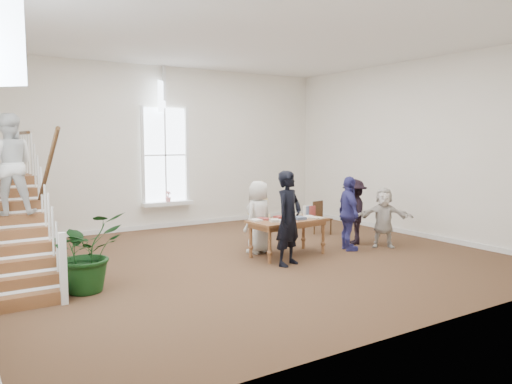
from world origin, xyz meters
TOP-DOWN VIEW (x-y plane):
  - ground at (0.00, 0.00)m, footprint 10.00×10.00m
  - room_shell at (-0.00, 4.39)m, footprint 10.49×10.00m
  - staircase at (-4.34, 0.75)m, footprint 1.10×4.10m
  - library_table at (0.86, -0.20)m, footprint 1.74×0.96m
  - police_officer at (0.41, -0.85)m, footprint 0.80×0.67m
  - elderly_woman at (0.51, 0.40)m, footprint 0.90×0.74m
  - person_yellow at (0.81, 0.90)m, footprint 0.92×0.85m
  - woman_cluster_a at (2.34, -0.49)m, footprint 0.74×1.06m
  - woman_cluster_b at (2.94, -0.04)m, footprint 1.05×1.15m
  - woman_cluster_c at (3.24, -0.69)m, footprint 1.25×1.14m
  - floor_plant at (-3.40, -0.46)m, footprint 1.45×1.35m
  - side_chair at (3.05, 1.34)m, footprint 0.44×0.44m

SIDE VIEW (x-z plane):
  - ground at x=0.00m, z-range 0.00..0.00m
  - room_shell at x=0.00m, z-range -4.60..5.40m
  - side_chair at x=3.05m, z-range 0.04..0.91m
  - floor_plant at x=-3.40m, z-range 0.00..1.30m
  - woman_cluster_c at x=3.24m, z-range 0.00..1.39m
  - library_table at x=0.86m, z-range 0.28..1.13m
  - person_yellow at x=0.81m, z-range 0.00..1.53m
  - woman_cluster_b at x=2.94m, z-range 0.00..1.55m
  - elderly_woman at x=0.51m, z-range 0.00..1.59m
  - woman_cluster_a at x=2.34m, z-range 0.00..1.67m
  - police_officer at x=0.41m, z-range 0.00..1.88m
  - staircase at x=-4.34m, z-range 0.16..3.08m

